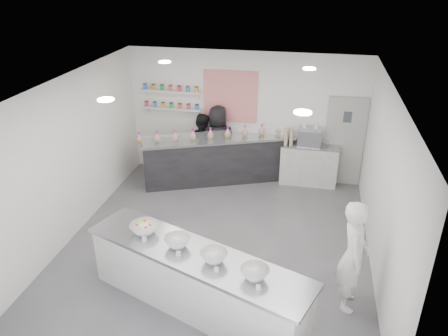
# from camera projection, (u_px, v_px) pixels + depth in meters

# --- Properties ---
(floor) EXTENTS (6.00, 6.00, 0.00)m
(floor) POSITION_uv_depth(u_px,v_px,m) (217.00, 243.00, 8.18)
(floor) COLOR #515156
(floor) RESTS_ON ground
(ceiling) EXTENTS (6.00, 6.00, 0.00)m
(ceiling) POSITION_uv_depth(u_px,v_px,m) (216.00, 86.00, 6.88)
(ceiling) COLOR white
(ceiling) RESTS_ON floor
(back_wall) EXTENTS (5.50, 0.00, 5.50)m
(back_wall) POSITION_uv_depth(u_px,v_px,m) (245.00, 116.00, 10.17)
(back_wall) COLOR white
(back_wall) RESTS_ON floor
(left_wall) EXTENTS (0.00, 6.00, 6.00)m
(left_wall) POSITION_uv_depth(u_px,v_px,m) (71.00, 158.00, 8.04)
(left_wall) COLOR white
(left_wall) RESTS_ON floor
(right_wall) EXTENTS (0.00, 6.00, 6.00)m
(right_wall) POSITION_uv_depth(u_px,v_px,m) (383.00, 186.00, 7.02)
(right_wall) COLOR white
(right_wall) RESTS_ON floor
(back_door) EXTENTS (0.88, 0.04, 2.10)m
(back_door) POSITION_uv_depth(u_px,v_px,m) (344.00, 142.00, 9.91)
(back_door) COLOR #9B9B98
(back_door) RESTS_ON floor
(pattern_panel) EXTENTS (1.25, 0.03, 1.20)m
(pattern_panel) POSITION_uv_depth(u_px,v_px,m) (230.00, 97.00, 10.02)
(pattern_panel) COLOR red
(pattern_panel) RESTS_ON back_wall
(jar_shelf_lower) EXTENTS (1.45, 0.22, 0.04)m
(jar_shelf_lower) POSITION_uv_depth(u_px,v_px,m) (172.00, 108.00, 10.37)
(jar_shelf_lower) COLOR silver
(jar_shelf_lower) RESTS_ON back_wall
(jar_shelf_upper) EXTENTS (1.45, 0.22, 0.04)m
(jar_shelf_upper) POSITION_uv_depth(u_px,v_px,m) (171.00, 91.00, 10.19)
(jar_shelf_upper) COLOR silver
(jar_shelf_upper) RESTS_ON back_wall
(preserve_jars) EXTENTS (1.45, 0.10, 0.56)m
(preserve_jars) POSITION_uv_depth(u_px,v_px,m) (171.00, 97.00, 10.23)
(preserve_jars) COLOR #DD324C
(preserve_jars) RESTS_ON jar_shelf_lower
(downlight_0) EXTENTS (0.24, 0.24, 0.02)m
(downlight_0) POSITION_uv_depth(u_px,v_px,m) (106.00, 100.00, 6.27)
(downlight_0) COLOR white
(downlight_0) RESTS_ON ceiling
(downlight_1) EXTENTS (0.24, 0.24, 0.02)m
(downlight_1) POSITION_uv_depth(u_px,v_px,m) (303.00, 112.00, 5.75)
(downlight_1) COLOR white
(downlight_1) RESTS_ON ceiling
(downlight_2) EXTENTS (0.24, 0.24, 0.02)m
(downlight_2) POSITION_uv_depth(u_px,v_px,m) (165.00, 62.00, 8.56)
(downlight_2) COLOR white
(downlight_2) RESTS_ON ceiling
(downlight_3) EXTENTS (0.24, 0.24, 0.02)m
(downlight_3) POSITION_uv_depth(u_px,v_px,m) (309.00, 69.00, 8.04)
(downlight_3) COLOR white
(downlight_3) RESTS_ON ceiling
(prep_counter) EXTENTS (3.64, 2.05, 0.98)m
(prep_counter) POSITION_uv_depth(u_px,v_px,m) (196.00, 281.00, 6.48)
(prep_counter) COLOR #B0B0AC
(prep_counter) RESTS_ON floor
(back_bar) EXTENTS (3.52, 1.94, 1.10)m
(back_bar) POSITION_uv_depth(u_px,v_px,m) (219.00, 160.00, 10.24)
(back_bar) COLOR black
(back_bar) RESTS_ON floor
(sneeze_guard) EXTENTS (3.24, 1.33, 0.30)m
(sneeze_guard) POSITION_uv_depth(u_px,v_px,m) (222.00, 137.00, 9.66)
(sneeze_guard) COLOR white
(sneeze_guard) RESTS_ON back_bar
(espresso_ledge) EXTENTS (1.32, 0.42, 0.98)m
(espresso_ledge) POSITION_uv_depth(u_px,v_px,m) (308.00, 165.00, 10.13)
(espresso_ledge) COLOR #B0B0AC
(espresso_ledge) RESTS_ON floor
(espresso_machine) EXTENTS (0.52, 0.36, 0.39)m
(espresso_machine) POSITION_uv_depth(u_px,v_px,m) (310.00, 137.00, 9.84)
(espresso_machine) COLOR #93969E
(espresso_machine) RESTS_ON espresso_ledge
(cup_stacks) EXTENTS (0.24, 0.24, 0.32)m
(cup_stacks) POSITION_uv_depth(u_px,v_px,m) (289.00, 137.00, 9.94)
(cup_stacks) COLOR tan
(cup_stacks) RESTS_ON espresso_ledge
(prep_bowls) EXTENTS (2.36, 1.30, 0.16)m
(prep_bowls) POSITION_uv_depth(u_px,v_px,m) (195.00, 249.00, 6.23)
(prep_bowls) COLOR white
(prep_bowls) RESTS_ON prep_counter
(label_cards) EXTENTS (2.01, 0.04, 0.07)m
(label_cards) POSITION_uv_depth(u_px,v_px,m) (199.00, 275.00, 5.79)
(label_cards) COLOR white
(label_cards) RESTS_ON prep_counter
(cookie_bags) EXTENTS (3.52, 1.55, 0.27)m
(cookie_bags) POSITION_uv_depth(u_px,v_px,m) (219.00, 133.00, 9.94)
(cookie_bags) COLOR pink
(cookie_bags) RESTS_ON back_bar
(woman_prep) EXTENTS (0.45, 0.66, 1.79)m
(woman_prep) POSITION_uv_depth(u_px,v_px,m) (353.00, 256.00, 6.36)
(woman_prep) COLOR white
(woman_prep) RESTS_ON floor
(staff_left) EXTENTS (0.88, 0.76, 1.57)m
(staff_left) POSITION_uv_depth(u_px,v_px,m) (202.00, 145.00, 10.45)
(staff_left) COLOR black
(staff_left) RESTS_ON floor
(staff_right) EXTENTS (0.99, 0.77, 1.77)m
(staff_right) POSITION_uv_depth(u_px,v_px,m) (218.00, 142.00, 10.33)
(staff_right) COLOR black
(staff_right) RESTS_ON floor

